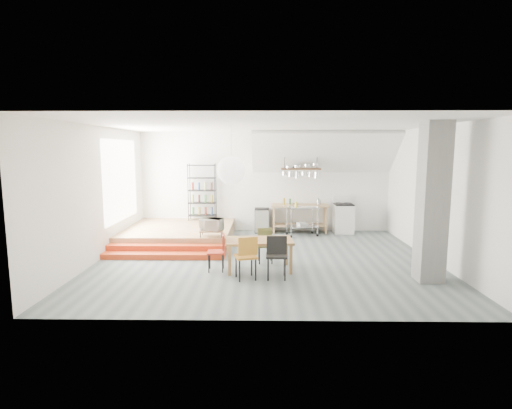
{
  "coord_description": "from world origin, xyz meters",
  "views": [
    {
      "loc": [
        -0.08,
        -9.41,
        2.65
      ],
      "look_at": [
        -0.25,
        0.8,
        1.23
      ],
      "focal_mm": 28.0,
      "sensor_mm": 36.0,
      "label": 1
    }
  ],
  "objects_px": {
    "stove": "(343,218)",
    "mini_fridge": "(262,220)",
    "dining_table": "(259,243)",
    "rolling_cart": "(302,217)"
  },
  "relations": [
    {
      "from": "stove",
      "to": "rolling_cart",
      "type": "bearing_deg",
      "value": -161.38
    },
    {
      "from": "rolling_cart",
      "to": "mini_fridge",
      "type": "distance_m",
      "value": 1.35
    },
    {
      "from": "mini_fridge",
      "to": "rolling_cart",
      "type": "bearing_deg",
      "value": -21.95
    },
    {
      "from": "rolling_cart",
      "to": "mini_fridge",
      "type": "xyz_separation_m",
      "value": [
        -1.24,
        0.5,
        -0.2
      ]
    },
    {
      "from": "dining_table",
      "to": "mini_fridge",
      "type": "distance_m",
      "value": 4.07
    },
    {
      "from": "stove",
      "to": "dining_table",
      "type": "distance_m",
      "value": 4.82
    },
    {
      "from": "stove",
      "to": "mini_fridge",
      "type": "xyz_separation_m",
      "value": [
        -2.59,
        0.04,
        -0.09
      ]
    },
    {
      "from": "stove",
      "to": "mini_fridge",
      "type": "distance_m",
      "value": 2.6
    },
    {
      "from": "stove",
      "to": "rolling_cart",
      "type": "xyz_separation_m",
      "value": [
        -1.35,
        -0.46,
        0.11
      ]
    },
    {
      "from": "dining_table",
      "to": "rolling_cart",
      "type": "relative_size",
      "value": 1.49
    }
  ]
}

